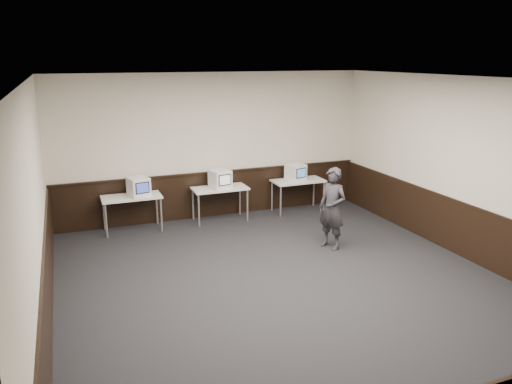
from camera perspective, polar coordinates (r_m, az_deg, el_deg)
floor at (r=8.01m, az=3.76°, el=-10.85°), size 8.00×8.00×0.00m
ceiling at (r=7.20m, az=4.21°, el=12.66°), size 8.00×8.00×0.00m
back_wall at (r=11.11m, az=-4.86°, el=5.24°), size 7.00×0.00×7.00m
front_wall at (r=4.41m, az=27.17°, el=-12.36°), size 7.00×0.00×7.00m
left_wall at (r=6.79m, az=-23.87°, el=-2.52°), size 0.00×8.00×8.00m
right_wall at (r=9.45m, az=23.57°, el=2.24°), size 0.00×8.00×8.00m
wainscot_back at (r=11.34m, az=-4.70°, el=-0.26°), size 6.98×0.04×1.00m
wainscot_left at (r=7.18m, az=-22.75°, el=-10.90°), size 0.04×7.98×1.00m
wainscot_right at (r=9.72m, az=22.80°, el=-4.09°), size 0.04×7.98×1.00m
wainscot_rail at (r=11.19m, az=-4.73°, el=2.28°), size 6.98×0.06×0.04m
desk_left at (r=10.56m, az=-14.04°, el=-0.83°), size 1.20×0.60×0.75m
desk_center at (r=10.94m, az=-4.15°, el=0.15°), size 1.20×0.60×0.75m
desk_right at (r=11.62m, az=4.83°, el=1.04°), size 1.20×0.60×0.75m
emac_left at (r=10.47m, az=-13.26°, el=0.59°), size 0.47×0.49×0.39m
emac_center at (r=10.86m, az=-4.11°, el=1.50°), size 0.47×0.49×0.40m
emac_right at (r=11.54m, az=4.56°, el=2.27°), size 0.46×0.47×0.38m
person at (r=9.42m, az=8.71°, el=-1.88°), size 0.57×0.67×1.55m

